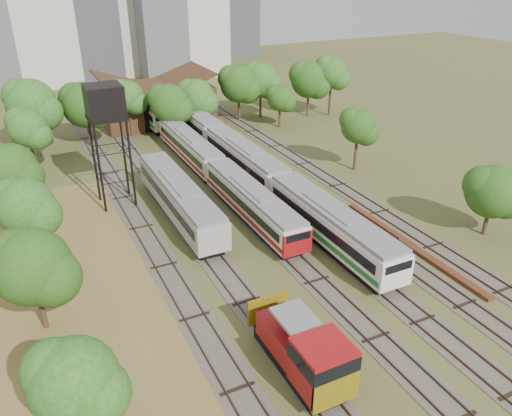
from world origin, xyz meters
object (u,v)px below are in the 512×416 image
railcar_red_set (217,172)px  railcar_green_set (245,160)px  shunter_locomotive (306,354)px  water_tower (105,105)px

railcar_red_set → railcar_green_set: bearing=20.2°
railcar_red_set → railcar_green_set: (4.00, 1.47, 0.17)m
railcar_green_set → shunter_locomotive: (-10.00, -29.84, -0.05)m
shunter_locomotive → railcar_red_set: bearing=78.1°
railcar_red_set → railcar_green_set: 4.27m
railcar_green_set → shunter_locomotive: 31.47m
shunter_locomotive → railcar_green_set: bearing=71.5°
shunter_locomotive → water_tower: water_tower is taller
railcar_green_set → water_tower: water_tower is taller
shunter_locomotive → water_tower: size_ratio=0.67×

